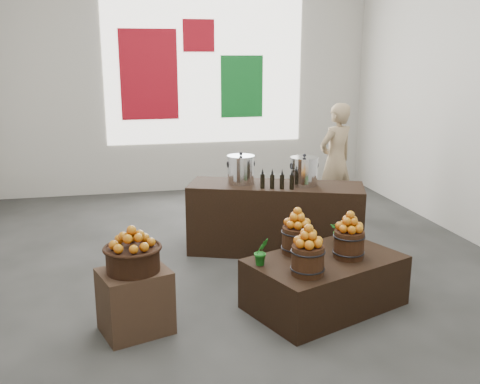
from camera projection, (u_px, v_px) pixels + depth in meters
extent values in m
plane|color=#3C3C39|center=(231.00, 267.00, 5.71)|extent=(7.00, 7.00, 0.00)
cube|color=beige|center=(187.00, 68.00, 8.53)|extent=(6.00, 0.04, 4.00)
cube|color=white|center=(205.00, 68.00, 8.57)|extent=(3.20, 0.02, 2.40)
cube|color=#A00C1A|center=(149.00, 75.00, 8.40)|extent=(0.90, 0.04, 1.40)
cube|color=#106B24|center=(242.00, 87.00, 8.76)|extent=(0.70, 0.04, 1.00)
cube|color=#A00C1A|center=(199.00, 36.00, 8.42)|extent=(0.50, 0.04, 0.50)
cube|color=#442E1F|center=(135.00, 301.00, 4.31)|extent=(0.64, 0.58, 0.53)
cylinder|color=black|center=(133.00, 259.00, 4.23)|extent=(0.42, 0.42, 0.19)
cube|color=black|center=(325.00, 282.00, 4.76)|extent=(1.53, 1.24, 0.46)
cylinder|color=#381A0F|center=(308.00, 260.00, 4.33)|extent=(0.26, 0.26, 0.24)
cylinder|color=#381A0F|center=(349.00, 244.00, 4.69)|extent=(0.26, 0.26, 0.24)
cylinder|color=#381A0F|center=(297.00, 240.00, 4.80)|extent=(0.26, 0.26, 0.24)
imported|color=#156718|center=(343.00, 230.00, 5.04)|extent=(0.29, 0.28, 0.26)
imported|color=#156718|center=(261.00, 251.00, 4.53)|extent=(0.16, 0.14, 0.24)
cube|color=black|center=(275.00, 218.00, 6.07)|extent=(2.03, 1.26, 0.79)
cylinder|color=silver|center=(241.00, 170.00, 5.99)|extent=(0.30, 0.30, 0.30)
cylinder|color=silver|center=(304.00, 172.00, 5.89)|extent=(0.30, 0.30, 0.30)
imported|color=#9B835F|center=(336.00, 160.00, 7.41)|extent=(0.68, 0.57, 1.57)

